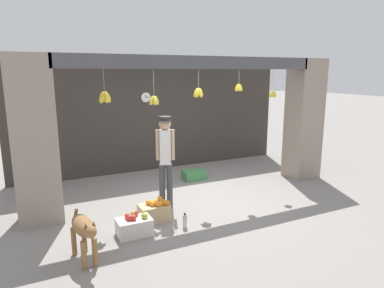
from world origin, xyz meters
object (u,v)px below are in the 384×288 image
(shopkeeper, at_px, (165,154))
(fruit_crate_apples, at_px, (134,226))
(fruit_crate_oranges, at_px, (155,211))
(dog, at_px, (84,229))
(water_bottle, at_px, (185,221))
(wall_clock, at_px, (146,97))
(produce_box_green, at_px, (194,175))

(shopkeeper, height_order, fruit_crate_apples, shopkeeper)
(fruit_crate_oranges, bearing_deg, dog, -147.18)
(shopkeeper, xyz_separation_m, fruit_crate_oranges, (-0.39, -0.44, -0.87))
(water_bottle, relative_size, wall_clock, 0.97)
(shopkeeper, height_order, water_bottle, shopkeeper)
(shopkeeper, xyz_separation_m, produce_box_green, (1.23, 1.31, -0.92))
(produce_box_green, bearing_deg, fruit_crate_apples, -134.35)
(produce_box_green, xyz_separation_m, water_bottle, (-1.26, -2.24, 0.01))
(shopkeeper, xyz_separation_m, water_bottle, (-0.04, -0.93, -0.92))
(dog, relative_size, shopkeeper, 0.50)
(dog, relative_size, wall_clock, 3.40)
(fruit_crate_apples, height_order, wall_clock, wall_clock)
(shopkeeper, xyz_separation_m, fruit_crate_apples, (-0.85, -0.81, -0.89))
(shopkeeper, relative_size, produce_box_green, 3.35)
(shopkeeper, height_order, fruit_crate_oranges, shopkeeper)
(dog, relative_size, fruit_crate_oranges, 1.73)
(fruit_crate_oranges, distance_m, water_bottle, 0.60)
(shopkeeper, bearing_deg, dog, 59.68)
(fruit_crate_oranges, relative_size, produce_box_green, 0.98)
(fruit_crate_apples, distance_m, wall_clock, 4.00)
(dog, bearing_deg, fruit_crate_apples, 111.09)
(produce_box_green, height_order, wall_clock, wall_clock)
(wall_clock, bearing_deg, fruit_crate_oranges, -106.35)
(fruit_crate_apples, xyz_separation_m, produce_box_green, (2.08, 2.13, -0.04))
(dog, relative_size, water_bottle, 3.49)
(produce_box_green, bearing_deg, wall_clock, 121.17)
(fruit_crate_oranges, height_order, water_bottle, fruit_crate_oranges)
(shopkeeper, distance_m, fruit_crate_apples, 1.47)
(water_bottle, bearing_deg, shopkeeper, 87.73)
(fruit_crate_oranges, distance_m, produce_box_green, 2.39)
(fruit_crate_apples, height_order, produce_box_green, fruit_crate_apples)
(fruit_crate_oranges, bearing_deg, shopkeeper, 48.78)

